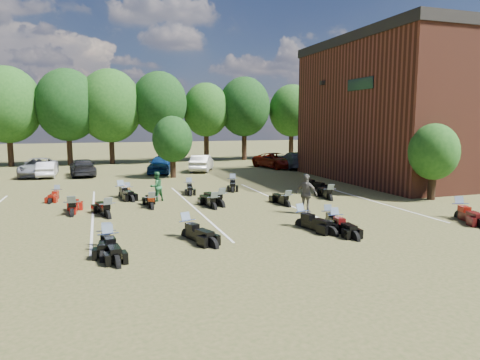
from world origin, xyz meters
name	(u,v)px	position (x,y,z in m)	size (l,w,h in m)	color
ground	(269,215)	(0.00, 0.00, 0.00)	(160.00, 160.00, 0.00)	brown
car_1	(47,169)	(-11.68, 19.03, 0.63)	(1.34, 3.85, 1.27)	silver
car_2	(38,167)	(-12.40, 19.85, 0.75)	(2.49, 5.41, 1.50)	gray
car_3	(83,167)	(-8.94, 19.01, 0.70)	(1.96, 4.81, 1.40)	black
car_4	(161,164)	(-2.48, 18.85, 0.79)	(1.86, 4.63, 1.58)	navy
car_5	(202,163)	(1.23, 19.23, 0.75)	(1.58, 4.53, 1.49)	#B1B2AC
car_6	(276,161)	(8.73, 19.65, 0.73)	(2.42, 5.25, 1.46)	#5F0E05
car_7	(294,160)	(10.27, 18.81, 0.79)	(2.21, 5.45, 1.58)	#3A3B40
person_green	(156,187)	(-4.61, 5.41, 0.84)	(0.81, 0.63, 1.68)	#276837
person_grey	(306,194)	(1.90, -0.17, 0.97)	(1.13, 0.47, 1.93)	#5B564E
motorcycle_0	(109,252)	(-7.41, -3.65, 0.00)	(0.73, 2.31, 1.29)	black
motorcycle_1	(107,247)	(-7.46, -3.03, 0.00)	(0.68, 2.15, 1.20)	black
motorcycle_2	(187,237)	(-4.47, -2.64, 0.00)	(0.76, 2.39, 1.33)	black
motorcycle_3	(301,226)	(0.51, -2.48, 0.00)	(0.77, 2.41, 1.34)	black
motorcycle_4	(328,224)	(1.84, -2.40, 0.00)	(0.66, 2.07, 1.16)	black
motorcycle_5	(335,229)	(1.60, -3.40, 0.00)	(0.72, 2.26, 1.26)	black
motorcycle_6	(459,218)	(8.19, -3.34, 0.00)	(0.80, 2.51, 1.40)	#3E080B
motorcycle_7	(72,216)	(-8.92, 2.81, 0.00)	(0.78, 2.44, 1.36)	maroon
motorcycle_8	(152,209)	(-5.13, 3.29, 0.00)	(0.72, 2.25, 1.26)	black
motorcycle_9	(108,218)	(-7.32, 1.83, 0.00)	(0.77, 2.43, 1.35)	black
motorcycle_10	(221,207)	(-1.59, 2.78, 0.00)	(0.81, 2.53, 1.41)	black
motorcycle_11	(214,209)	(-2.11, 2.30, 0.00)	(0.72, 2.24, 1.25)	black
motorcycle_12	(287,206)	(1.76, 1.73, 0.00)	(0.70, 2.21, 1.23)	black
motorcycle_13	(330,200)	(4.84, 2.65, 0.00)	(0.75, 2.35, 1.31)	black
motorcycle_15	(57,199)	(-10.02, 8.00, 0.00)	(0.64, 2.00, 1.11)	maroon
motorcycle_16	(122,197)	(-6.43, 7.46, 0.00)	(0.79, 2.47, 1.38)	black
motorcycle_17	(128,196)	(-6.06, 7.62, 0.00)	(0.66, 2.08, 1.16)	black
motorcycle_18	(189,192)	(-2.19, 8.20, 0.00)	(0.70, 2.21, 1.23)	black
motorcycle_19	(233,188)	(0.91, 8.74, 0.00)	(0.76, 2.39, 1.33)	black
motorcycle_20	(307,187)	(5.83, 7.38, 0.00)	(0.72, 2.27, 1.27)	black
brick_building	(477,111)	(22.00, 9.00, 5.36)	(25.40, 15.20, 10.70)	#602B1B
tree_line	(161,105)	(-1.00, 29.00, 6.31)	(56.00, 6.00, 9.79)	black
young_tree_near_building	(434,152)	(10.50, 1.00, 2.75)	(2.80, 2.80, 4.16)	black
young_tree_midfield	(172,139)	(-2.00, 15.50, 3.09)	(3.20, 3.20, 4.70)	black
parking_lines	(194,207)	(-3.00, 3.00, 0.01)	(20.10, 14.00, 0.01)	silver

